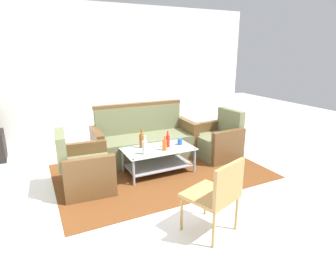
{
  "coord_description": "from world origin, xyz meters",
  "views": [
    {
      "loc": [
        -1.74,
        -3.0,
        1.9
      ],
      "look_at": [
        0.1,
        0.7,
        0.65
      ],
      "focal_mm": 30.09,
      "sensor_mm": 36.0,
      "label": 1
    }
  ],
  "objects_px": {
    "armchair_left": "(85,170)",
    "bottle_brown": "(142,141)",
    "couch": "(144,141)",
    "bottle_red": "(168,141)",
    "coffee_table": "(159,157)",
    "bottle_clear": "(145,147)",
    "bottle_orange": "(165,145)",
    "wicker_chair": "(217,192)",
    "cup": "(180,142)",
    "armchair_right": "(218,142)"
  },
  "relations": [
    {
      "from": "armchair_right",
      "to": "bottle_brown",
      "type": "bearing_deg",
      "value": 87.65
    },
    {
      "from": "bottle_clear",
      "to": "bottle_brown",
      "type": "relative_size",
      "value": 0.93
    },
    {
      "from": "bottle_brown",
      "to": "couch",
      "type": "bearing_deg",
      "value": 64.62
    },
    {
      "from": "couch",
      "to": "coffee_table",
      "type": "height_order",
      "value": "couch"
    },
    {
      "from": "bottle_brown",
      "to": "wicker_chair",
      "type": "xyz_separation_m",
      "value": [
        0.12,
        -1.83,
        -0.03
      ]
    },
    {
      "from": "armchair_right",
      "to": "coffee_table",
      "type": "xyz_separation_m",
      "value": [
        -1.25,
        -0.15,
        -0.02
      ]
    },
    {
      "from": "bottle_clear",
      "to": "cup",
      "type": "relative_size",
      "value": 2.89
    },
    {
      "from": "wicker_chair",
      "to": "armchair_right",
      "type": "bearing_deg",
      "value": 34.68
    },
    {
      "from": "coffee_table",
      "to": "bottle_brown",
      "type": "relative_size",
      "value": 3.52
    },
    {
      "from": "coffee_table",
      "to": "wicker_chair",
      "type": "xyz_separation_m",
      "value": [
        -0.1,
        -1.68,
        0.22
      ]
    },
    {
      "from": "coffee_table",
      "to": "bottle_orange",
      "type": "distance_m",
      "value": 0.26
    },
    {
      "from": "couch",
      "to": "bottle_red",
      "type": "bearing_deg",
      "value": 102.22
    },
    {
      "from": "bottle_orange",
      "to": "wicker_chair",
      "type": "xyz_separation_m",
      "value": [
        -0.16,
        -1.57,
        -0.0
      ]
    },
    {
      "from": "couch",
      "to": "armchair_right",
      "type": "bearing_deg",
      "value": 157.99
    },
    {
      "from": "bottle_orange",
      "to": "cup",
      "type": "height_order",
      "value": "bottle_orange"
    },
    {
      "from": "coffee_table",
      "to": "cup",
      "type": "distance_m",
      "value": 0.44
    },
    {
      "from": "coffee_table",
      "to": "wicker_chair",
      "type": "distance_m",
      "value": 1.7
    },
    {
      "from": "bottle_orange",
      "to": "bottle_red",
      "type": "bearing_deg",
      "value": 45.9
    },
    {
      "from": "armchair_left",
      "to": "coffee_table",
      "type": "distance_m",
      "value": 1.15
    },
    {
      "from": "wicker_chair",
      "to": "bottle_brown",
      "type": "bearing_deg",
      "value": 74.71
    },
    {
      "from": "bottle_brown",
      "to": "cup",
      "type": "relative_size",
      "value": 3.13
    },
    {
      "from": "armchair_left",
      "to": "bottle_brown",
      "type": "distance_m",
      "value": 0.98
    },
    {
      "from": "coffee_table",
      "to": "bottle_red",
      "type": "distance_m",
      "value": 0.29
    },
    {
      "from": "couch",
      "to": "bottle_clear",
      "type": "xyz_separation_m",
      "value": [
        -0.32,
        -0.83,
        0.2
      ]
    },
    {
      "from": "coffee_table",
      "to": "bottle_clear",
      "type": "bearing_deg",
      "value": -154.8
    },
    {
      "from": "armchair_left",
      "to": "bottle_clear",
      "type": "bearing_deg",
      "value": 89.09
    },
    {
      "from": "couch",
      "to": "armchair_right",
      "type": "distance_m",
      "value": 1.33
    },
    {
      "from": "armchair_right",
      "to": "cup",
      "type": "xyz_separation_m",
      "value": [
        -0.86,
        -0.14,
        0.17
      ]
    },
    {
      "from": "bottle_clear",
      "to": "coffee_table",
      "type": "bearing_deg",
      "value": 25.2
    },
    {
      "from": "couch",
      "to": "bottle_brown",
      "type": "height_order",
      "value": "couch"
    },
    {
      "from": "bottle_clear",
      "to": "cup",
      "type": "height_order",
      "value": "bottle_clear"
    },
    {
      "from": "couch",
      "to": "bottle_orange",
      "type": "xyz_separation_m",
      "value": [
        0.01,
        -0.81,
        0.18
      ]
    },
    {
      "from": "bottle_orange",
      "to": "bottle_brown",
      "type": "relative_size",
      "value": 0.72
    },
    {
      "from": "coffee_table",
      "to": "bottle_red",
      "type": "bearing_deg",
      "value": 0.65
    },
    {
      "from": "bottle_clear",
      "to": "cup",
      "type": "bearing_deg",
      "value": 12.44
    },
    {
      "from": "bottle_red",
      "to": "cup",
      "type": "height_order",
      "value": "bottle_red"
    },
    {
      "from": "bottle_red",
      "to": "bottle_orange",
      "type": "bearing_deg",
      "value": -134.1
    },
    {
      "from": "armchair_right",
      "to": "coffee_table",
      "type": "distance_m",
      "value": 1.26
    },
    {
      "from": "bottle_orange",
      "to": "bottle_brown",
      "type": "bearing_deg",
      "value": 136.1
    },
    {
      "from": "armchair_left",
      "to": "bottle_orange",
      "type": "xyz_separation_m",
      "value": [
        1.2,
        -0.06,
        0.21
      ]
    },
    {
      "from": "armchair_right",
      "to": "cup",
      "type": "relative_size",
      "value": 8.5
    },
    {
      "from": "couch",
      "to": "wicker_chair",
      "type": "height_order",
      "value": "couch"
    },
    {
      "from": "wicker_chair",
      "to": "cup",
      "type": "bearing_deg",
      "value": 54.83
    },
    {
      "from": "couch",
      "to": "bottle_clear",
      "type": "height_order",
      "value": "couch"
    },
    {
      "from": "couch",
      "to": "coffee_table",
      "type": "xyz_separation_m",
      "value": [
        -0.04,
        -0.7,
        -0.04
      ]
    },
    {
      "from": "bottle_red",
      "to": "armchair_left",
      "type": "bearing_deg",
      "value": -177.71
    },
    {
      "from": "armchair_right",
      "to": "bottle_brown",
      "type": "relative_size",
      "value": 2.72
    },
    {
      "from": "couch",
      "to": "armchair_right",
      "type": "height_order",
      "value": "couch"
    },
    {
      "from": "coffee_table",
      "to": "bottle_clear",
      "type": "xyz_separation_m",
      "value": [
        -0.28,
        -0.13,
        0.25
      ]
    },
    {
      "from": "armchair_right",
      "to": "wicker_chair",
      "type": "bearing_deg",
      "value": 141.1
    }
  ]
}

